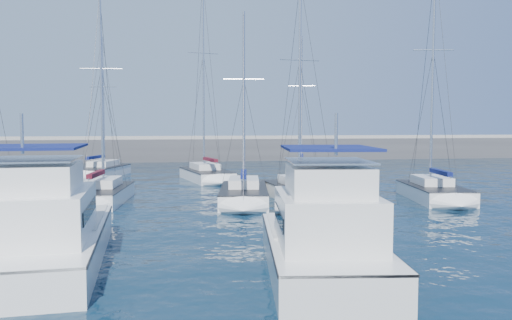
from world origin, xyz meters
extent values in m
plane|color=black|center=(0.00, 0.00, 0.00)|extent=(220.00, 220.00, 0.00)
cube|color=#424244|center=(0.00, 52.00, 1.00)|extent=(160.00, 6.00, 4.00)
cube|color=gray|center=(0.00, 52.00, 3.20)|extent=(160.00, 1.20, 0.50)
cube|color=white|center=(-8.70, 0.00, 0.40)|extent=(4.45, 10.56, 1.60)
cube|color=#262628|center=(-8.70, 0.00, 1.15)|extent=(4.53, 10.57, 0.08)
cube|color=white|center=(-8.64, -1.26, 2.00)|extent=(3.59, 4.97, 1.60)
cube|color=black|center=(-8.64, -1.26, 2.08)|extent=(3.61, 4.01, 0.45)
cube|color=white|center=(-8.63, -1.46, 3.25)|extent=(2.84, 3.49, 0.90)
cube|color=#0D1650|center=(-8.63, -1.46, 4.25)|extent=(3.20, 3.99, 0.08)
cube|color=silver|center=(0.76, -2.64, 0.40)|extent=(4.72, 9.16, 1.60)
cube|color=#262628|center=(0.76, -2.64, 1.15)|extent=(4.79, 9.17, 0.08)
cube|color=silver|center=(0.61, -3.70, 2.00)|extent=(3.54, 4.43, 1.60)
cube|color=black|center=(0.61, -3.70, 2.08)|extent=(3.48, 3.64, 0.45)
cube|color=silver|center=(0.59, -3.90, 3.25)|extent=(2.77, 3.15, 0.90)
cube|color=#0D1650|center=(0.59, -3.90, 4.25)|extent=(3.13, 3.59, 0.08)
cube|color=white|center=(-8.63, 14.32, 0.30)|extent=(3.71, 7.63, 1.30)
cube|color=#262628|center=(-8.63, 14.32, 0.93)|extent=(3.77, 7.64, 0.06)
cube|color=white|center=(-8.58, 14.78, 1.25)|extent=(2.26, 3.40, 0.55)
cylinder|color=silver|center=(-8.56, 15.06, 7.40)|extent=(0.18, 0.18, 11.91)
cylinder|color=silver|center=(-8.74, 13.22, 1.80)|extent=(0.48, 3.68, 0.12)
cube|color=#4C0F1B|center=(-8.75, 13.12, 1.95)|extent=(0.68, 3.34, 0.28)
cube|color=white|center=(0.41, 12.77, 0.30)|extent=(4.06, 8.09, 1.30)
cube|color=#262628|center=(0.41, 12.77, 0.93)|extent=(4.12, 8.10, 0.06)
cube|color=white|center=(0.48, 13.25, 1.25)|extent=(2.38, 3.64, 0.55)
cylinder|color=silver|center=(0.53, 13.53, 6.85)|extent=(0.18, 0.18, 10.80)
cylinder|color=silver|center=(0.23, 11.62, 1.80)|extent=(0.72, 3.84, 0.12)
cube|color=#0D1650|center=(0.22, 11.52, 1.95)|extent=(0.88, 3.49, 0.28)
cube|color=silver|center=(4.38, 12.75, 0.30)|extent=(3.93, 9.02, 1.30)
cube|color=#262628|center=(4.38, 12.75, 0.93)|extent=(3.99, 9.03, 0.06)
cube|color=silver|center=(4.32, 13.30, 1.25)|extent=(2.38, 4.01, 0.55)
cylinder|color=silver|center=(4.29, 13.62, 7.95)|extent=(0.18, 0.18, 13.00)
cylinder|color=silver|center=(4.50, 11.44, 1.80)|extent=(0.54, 4.37, 0.12)
cube|color=#4C0F1B|center=(4.51, 11.34, 1.95)|extent=(0.73, 3.96, 0.28)
cube|color=white|center=(13.01, 11.72, 0.30)|extent=(4.20, 7.54, 1.30)
cube|color=#262628|center=(13.01, 11.72, 0.93)|extent=(4.25, 7.55, 0.06)
cube|color=white|center=(13.09, 12.16, 1.25)|extent=(2.46, 3.41, 0.55)
cylinder|color=silver|center=(13.14, 12.42, 8.53)|extent=(0.18, 0.18, 14.16)
cylinder|color=silver|center=(12.83, 10.67, 1.80)|extent=(0.74, 3.53, 0.12)
cube|color=#0D1650|center=(12.81, 10.57, 1.95)|extent=(0.90, 3.22, 0.28)
cube|color=white|center=(-10.79, 31.16, 0.30)|extent=(5.07, 8.19, 1.30)
cube|color=#262628|center=(-10.79, 31.16, 0.93)|extent=(5.13, 8.20, 0.06)
cube|color=white|center=(-10.65, 31.61, 1.25)|extent=(2.83, 3.76, 0.55)
cylinder|color=silver|center=(-10.57, 31.89, 7.47)|extent=(0.18, 0.18, 12.04)
cylinder|color=silver|center=(-11.12, 30.06, 1.80)|extent=(1.21, 3.70, 0.12)
cube|color=#0D1650|center=(-11.15, 29.96, 1.95)|extent=(1.32, 3.40, 0.28)
cube|color=white|center=(-1.03, 26.03, 0.30)|extent=(4.63, 8.19, 1.30)
cube|color=#262628|center=(-1.03, 26.03, 0.93)|extent=(4.69, 8.20, 0.06)
cube|color=white|center=(-1.13, 26.50, 1.25)|extent=(2.67, 3.72, 0.55)
cylinder|color=silver|center=(-1.19, 26.78, 9.76)|extent=(0.18, 0.18, 16.62)
cylinder|color=silver|center=(-0.79, 24.89, 1.80)|extent=(0.92, 3.80, 0.12)
cube|color=#4C0F1B|center=(-0.77, 24.80, 1.95)|extent=(1.06, 3.47, 0.28)
cube|color=white|center=(8.84, 30.08, 0.30)|extent=(5.02, 8.94, 1.30)
cube|color=#262628|center=(8.84, 30.08, 0.93)|extent=(5.08, 8.96, 0.06)
cube|color=white|center=(8.97, 30.59, 1.25)|extent=(2.81, 4.07, 0.55)
cylinder|color=silver|center=(9.05, 30.90, 7.70)|extent=(0.18, 0.18, 12.50)
cylinder|color=silver|center=(8.52, 28.85, 1.80)|extent=(1.17, 4.13, 0.12)
cube|color=#0D1650|center=(8.50, 28.75, 1.95)|extent=(1.29, 3.77, 0.28)
camera|label=1|loc=(-4.25, -18.66, 4.95)|focal=35.00mm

